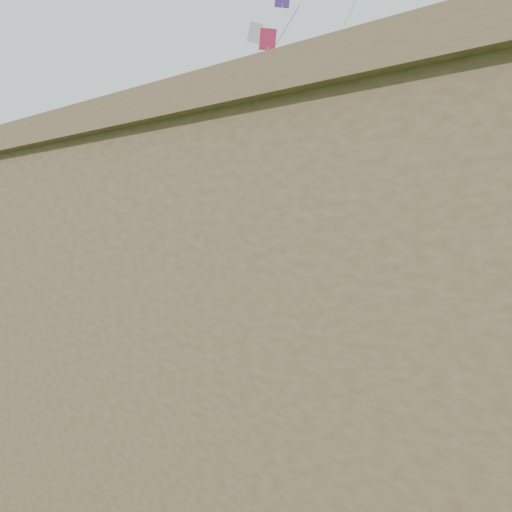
% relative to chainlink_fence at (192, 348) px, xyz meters
% --- Properties ---
extents(ground, '(160.00, 160.00, 0.00)m').
position_rel_chainlink_fence_xyz_m(ground, '(0.00, -6.00, -0.55)').
color(ground, '#3D6221').
rests_on(ground, ground).
extents(sand_beach, '(72.00, 20.00, 0.02)m').
position_rel_chainlink_fence_xyz_m(sand_beach, '(0.00, 16.00, -0.55)').
color(sand_beach, tan).
rests_on(sand_beach, ground).
extents(ocean, '(160.00, 68.00, 0.02)m').
position_rel_chainlink_fence_xyz_m(ocean, '(0.00, 60.00, -0.55)').
color(ocean, slate).
rests_on(ocean, ground).
extents(chainlink_fence, '(36.20, 0.20, 1.25)m').
position_rel_chainlink_fence_xyz_m(chainlink_fence, '(0.00, 0.00, 0.00)').
color(chainlink_fence, '#4D3A2B').
rests_on(chainlink_fence, ground).
extents(motel, '(15.00, 10.00, 7.00)m').
position_rel_chainlink_fence_xyz_m(motel, '(13.00, -7.00, 2.95)').
color(motel, '#453325').
rests_on(motel, ground).
extents(motel_deck, '(15.00, 2.00, 0.50)m').
position_rel_chainlink_fence_xyz_m(motel_deck, '(13.00, -1.00, -0.30)').
color(motel_deck, brown).
rests_on(motel_deck, ground).
extents(picnic_table, '(1.76, 1.49, 0.65)m').
position_rel_chainlink_fence_xyz_m(picnic_table, '(7.02, -3.28, -0.23)').
color(picnic_table, brown).
rests_on(picnic_table, ground).
extents(octopus_kite, '(4.21, 3.63, 7.28)m').
position_rel_chainlink_fence_xyz_m(octopus_kite, '(-1.58, 9.95, 12.41)').
color(octopus_kite, '#FF285B').
extents(kite_white, '(2.25, 1.90, 3.05)m').
position_rel_chainlink_fence_xyz_m(kite_white, '(-2.87, 9.44, 17.83)').
color(kite_white, white).
extents(kite_purple, '(2.39, 2.43, 3.56)m').
position_rel_chainlink_fence_xyz_m(kite_purple, '(-1.98, 11.50, 20.50)').
color(kite_purple, '#562D93').
extents(kite_red, '(1.98, 1.98, 2.37)m').
position_rel_chainlink_fence_xyz_m(kite_red, '(-0.42, 7.21, 16.36)').
color(kite_red, '#DE2754').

